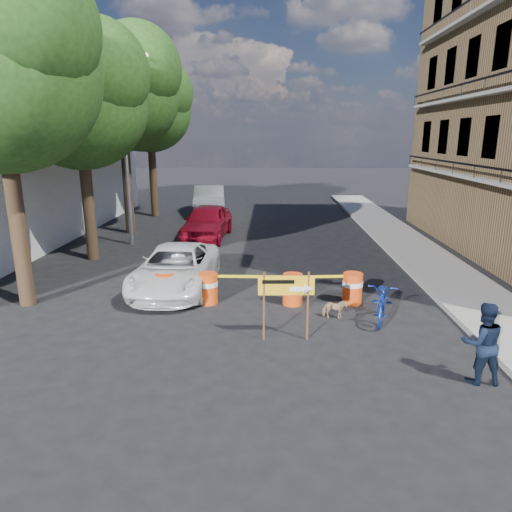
# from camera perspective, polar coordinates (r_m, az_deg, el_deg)

# --- Properties ---
(ground) EXTENTS (120.00, 120.00, 0.00)m
(ground) POSITION_cam_1_polar(r_m,az_deg,el_deg) (11.19, 0.88, -10.04)
(ground) COLOR black
(ground) RESTS_ON ground
(sidewalk_east) EXTENTS (2.40, 40.00, 0.15)m
(sidewalk_east) POSITION_cam_1_polar(r_m,az_deg,el_deg) (17.86, 21.51, -1.27)
(sidewalk_east) COLOR gray
(sidewalk_east) RESTS_ON ground
(tree_mid_a) EXTENTS (5.25, 5.00, 8.68)m
(tree_mid_a) POSITION_cam_1_polar(r_m,az_deg,el_deg) (18.53, -21.12, 17.90)
(tree_mid_a) COLOR #332316
(tree_mid_a) RESTS_ON ground
(tree_mid_b) EXTENTS (5.67, 5.40, 9.62)m
(tree_mid_b) POSITION_cam_1_polar(r_m,az_deg,el_deg) (23.28, -16.37, 19.20)
(tree_mid_b) COLOR #332316
(tree_mid_b) RESTS_ON ground
(tree_far) EXTENTS (5.04, 4.80, 8.84)m
(tree_far) POSITION_cam_1_polar(r_m,az_deg,el_deg) (28.05, -13.08, 17.53)
(tree_far) COLOR #332316
(tree_far) RESTS_ON ground
(streetlamp) EXTENTS (1.25, 0.18, 8.00)m
(streetlamp) POSITION_cam_1_polar(r_m,az_deg,el_deg) (20.57, -15.88, 13.35)
(streetlamp) COLOR gray
(streetlamp) RESTS_ON ground
(barrel_far_left) EXTENTS (0.58, 0.58, 0.90)m
(barrel_far_left) POSITION_cam_1_polar(r_m,az_deg,el_deg) (13.36, -11.22, -3.94)
(barrel_far_left) COLOR red
(barrel_far_left) RESTS_ON ground
(barrel_mid_left) EXTENTS (0.58, 0.58, 0.90)m
(barrel_mid_left) POSITION_cam_1_polar(r_m,az_deg,el_deg) (13.20, -6.05, -3.96)
(barrel_mid_left) COLOR red
(barrel_mid_left) RESTS_ON ground
(barrel_mid_right) EXTENTS (0.58, 0.58, 0.90)m
(barrel_mid_right) POSITION_cam_1_polar(r_m,az_deg,el_deg) (13.10, 4.61, -4.08)
(barrel_mid_right) COLOR red
(barrel_mid_right) RESTS_ON ground
(barrel_far_right) EXTENTS (0.58, 0.58, 0.90)m
(barrel_far_right) POSITION_cam_1_polar(r_m,az_deg,el_deg) (13.42, 11.96, -3.90)
(barrel_far_right) COLOR red
(barrel_far_right) RESTS_ON ground
(detour_sign) EXTENTS (1.31, 0.25, 1.68)m
(detour_sign) POSITION_cam_1_polar(r_m,az_deg,el_deg) (10.61, 4.63, -4.38)
(detour_sign) COLOR #592D19
(detour_sign) RESTS_ON ground
(pedestrian) EXTENTS (0.81, 0.63, 1.65)m
(pedestrian) POSITION_cam_1_polar(r_m,az_deg,el_deg) (9.96, 26.43, -9.72)
(pedestrian) COLOR black
(pedestrian) RESTS_ON ground
(bicycle) EXTENTS (0.99, 1.24, 2.07)m
(bicycle) POSITION_cam_1_polar(r_m,az_deg,el_deg) (12.30, 15.70, -3.12)
(bicycle) COLOR #1431A6
(bicycle) RESTS_ON ground
(dog) EXTENTS (0.66, 0.35, 0.53)m
(dog) POSITION_cam_1_polar(r_m,az_deg,el_deg) (12.31, 9.80, -6.54)
(dog) COLOR tan
(dog) RESTS_ON ground
(suv_white) EXTENTS (2.37, 4.90, 1.34)m
(suv_white) POSITION_cam_1_polar(r_m,az_deg,el_deg) (14.53, -10.01, -1.52)
(suv_white) COLOR white
(suv_white) RESTS_ON ground
(sedan_red) EXTENTS (2.25, 4.81, 1.59)m
(sedan_red) POSITION_cam_1_polar(r_m,az_deg,el_deg) (21.53, -6.16, 4.26)
(sedan_red) COLOR maroon
(sedan_red) RESTS_ON ground
(sedan_silver) EXTENTS (2.43, 5.40, 1.72)m
(sedan_silver) POSITION_cam_1_polar(r_m,az_deg,el_deg) (28.55, -5.87, 6.99)
(sedan_silver) COLOR #A3A6AA
(sedan_silver) RESTS_ON ground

